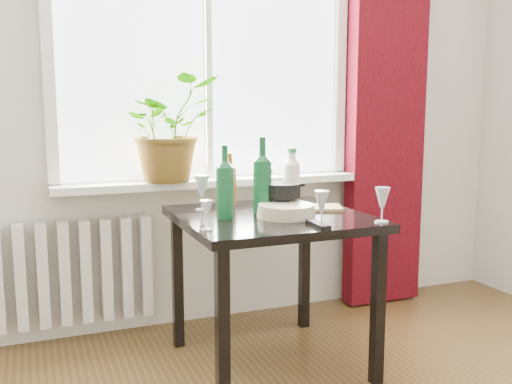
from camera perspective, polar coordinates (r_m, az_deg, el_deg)
name	(u,v)px	position (r m, az deg, el deg)	size (l,w,h in m)	color
window	(206,41)	(3.25, -4.97, 14.80)	(1.72, 0.08, 1.62)	white
windowsill	(212,182)	(3.19, -4.43, 0.99)	(1.72, 0.20, 0.04)	white
curtain	(387,98)	(3.64, 12.94, 9.15)	(0.50, 0.12, 2.56)	#39050C
radiator	(75,272)	(3.18, -17.63, -7.63)	(0.80, 0.10, 0.55)	silver
table	(271,233)	(2.70, 1.47, -4.16)	(0.85, 0.85, 0.74)	black
potted_plant	(169,129)	(3.08, -8.73, 6.28)	(0.51, 0.44, 0.56)	#27711E
wine_bottle_left	(225,181)	(2.57, -3.12, 1.11)	(0.08, 0.08, 0.34)	#0E4923
wine_bottle_right	(262,174)	(2.69, 0.64, 1.78)	(0.09, 0.09, 0.37)	#0C411F
bottle_amber	(230,178)	(2.96, -2.63, 1.43)	(0.07, 0.07, 0.27)	brown
cleaning_bottle	(292,176)	(2.93, 3.57, 1.60)	(0.08, 0.08, 0.30)	silver
wineglass_front_right	(322,208)	(2.44, 6.58, -1.57)	(0.06, 0.06, 0.15)	#B4BCC2
wineglass_far_right	(382,204)	(2.55, 12.51, -1.22)	(0.07, 0.07, 0.16)	silver
wineglass_back_center	(265,187)	(2.86, 0.88, 0.52)	(0.09, 0.09, 0.21)	silver
wineglass_back_left	(202,192)	(2.79, -5.42, -0.03)	(0.07, 0.07, 0.18)	silver
wineglass_front_left	(206,215)	(2.34, -4.97, -2.31)	(0.05, 0.05, 0.13)	silver
plate_stack	(286,211)	(2.62, 3.03, -1.89)	(0.27, 0.27, 0.06)	beige
fondue_pot	(282,197)	(2.74, 2.60, -0.54)	(0.21, 0.18, 0.14)	black
tv_remote	(318,224)	(2.43, 6.24, -3.23)	(0.05, 0.16, 0.02)	black
cutting_board	(315,208)	(2.84, 5.89, -1.56)	(0.26, 0.17, 0.01)	#9C8046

